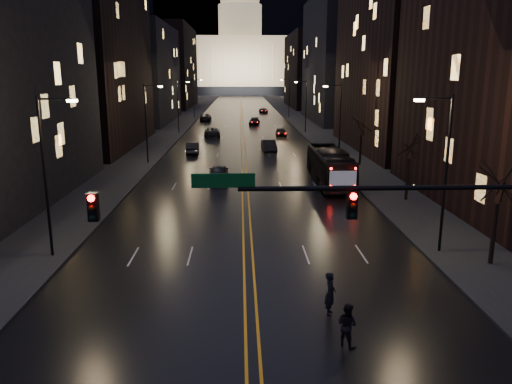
{
  "coord_description": "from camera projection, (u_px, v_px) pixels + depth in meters",
  "views": [
    {
      "loc": [
        -0.41,
        -16.79,
        10.08
      ],
      "look_at": [
        0.47,
        10.85,
        3.51
      ],
      "focal_mm": 35.0,
      "sensor_mm": 36.0,
      "label": 1
    }
  ],
  "objects": [
    {
      "name": "center_line",
      "position": [
        241.0,
        109.0,
        145.08
      ],
      "size": [
        0.62,
        320.0,
        0.01
      ],
      "primitive_type": "cube",
      "color": "orange",
      "rests_on": "road"
    },
    {
      "name": "streetlamp_left_near",
      "position": [
        48.0,
        169.0,
        26.88
      ],
      "size": [
        2.13,
        0.25,
        9.0
      ],
      "color": "black",
      "rests_on": "ground"
    },
    {
      "name": "streetlamp_left_dist",
      "position": [
        194.0,
        96.0,
        114.4
      ],
      "size": [
        2.13,
        0.25,
        9.0
      ],
      "color": "black",
      "rests_on": "ground"
    },
    {
      "name": "oncoming_car_c",
      "position": [
        212.0,
        132.0,
        82.04
      ],
      "size": [
        2.85,
        5.64,
        1.53
      ],
      "primitive_type": "imported",
      "rotation": [
        0.0,
        0.0,
        3.2
      ],
      "color": "black",
      "rests_on": "ground"
    },
    {
      "name": "pedestrian_b",
      "position": [
        347.0,
        325.0,
        18.78
      ],
      "size": [
        0.92,
        0.93,
        1.73
      ],
      "primitive_type": "imported",
      "rotation": [
        0.0,
        0.0,
        2.34
      ],
      "color": "black",
      "rests_on": "ground"
    },
    {
      "name": "sidewalk_left",
      "position": [
        193.0,
        109.0,
        144.63
      ],
      "size": [
        8.0,
        320.0,
        0.16
      ],
      "primitive_type": "cube",
      "color": "black",
      "rests_on": "ground"
    },
    {
      "name": "streetlamp_right_mid",
      "position": [
        338.0,
        119.0,
        56.72
      ],
      "size": [
        2.13,
        0.25,
        9.0
      ],
      "color": "black",
      "rests_on": "ground"
    },
    {
      "name": "receding_car_d",
      "position": [
        263.0,
        110.0,
        131.97
      ],
      "size": [
        2.21,
        4.59,
        1.26
      ],
      "primitive_type": "imported",
      "rotation": [
        0.0,
        0.0,
        0.03
      ],
      "color": "black",
      "rests_on": "ground"
    },
    {
      "name": "tree_right_mid",
      "position": [
        410.0,
        146.0,
        39.42
      ],
      "size": [
        2.4,
        2.4,
        6.65
      ],
      "color": "black",
      "rests_on": "ground"
    },
    {
      "name": "building_left_far",
      "position": [
        142.0,
        74.0,
        105.16
      ],
      "size": [
        12.0,
        34.0,
        20.0
      ],
      "primitive_type": "cube",
      "color": "black",
      "rests_on": "ground"
    },
    {
      "name": "receding_car_c",
      "position": [
        254.0,
        121.0,
        100.66
      ],
      "size": [
        2.54,
        5.05,
        1.41
      ],
      "primitive_type": "imported",
      "rotation": [
        0.0,
        0.0,
        -0.12
      ],
      "color": "black",
      "rests_on": "ground"
    },
    {
      "name": "receding_car_a",
      "position": [
        269.0,
        146.0,
        65.71
      ],
      "size": [
        1.98,
        4.91,
        1.59
      ],
      "primitive_type": "imported",
      "rotation": [
        0.0,
        0.0,
        0.06
      ],
      "color": "black",
      "rests_on": "ground"
    },
    {
      "name": "ground",
      "position": [
        253.0,
        350.0,
        18.67
      ],
      "size": [
        900.0,
        900.0,
        0.0
      ],
      "primitive_type": "plane",
      "color": "black",
      "rests_on": "ground"
    },
    {
      "name": "road",
      "position": [
        241.0,
        109.0,
        145.08
      ],
      "size": [
        20.0,
        320.0,
        0.02
      ],
      "primitive_type": "cube",
      "color": "black",
      "rests_on": "ground"
    },
    {
      "name": "tree_right_far",
      "position": [
        361.0,
        125.0,
        54.98
      ],
      "size": [
        2.4,
        2.4,
        6.65
      ],
      "color": "black",
      "rests_on": "ground"
    },
    {
      "name": "oncoming_car_b",
      "position": [
        193.0,
        148.0,
        64.17
      ],
      "size": [
        1.9,
        4.71,
        1.52
      ],
      "primitive_type": "imported",
      "rotation": [
        0.0,
        0.0,
        3.2
      ],
      "color": "black",
      "rests_on": "ground"
    },
    {
      "name": "streetlamp_left_mid",
      "position": [
        148.0,
        119.0,
        56.05
      ],
      "size": [
        2.13,
        0.25,
        9.0
      ],
      "color": "black",
      "rests_on": "ground"
    },
    {
      "name": "pedestrian_a",
      "position": [
        330.0,
        294.0,
        21.22
      ],
      "size": [
        0.62,
        0.79,
        1.92
      ],
      "primitive_type": "imported",
      "rotation": [
        0.0,
        0.0,
        1.32
      ],
      "color": "black",
      "rests_on": "ground"
    },
    {
      "name": "oncoming_car_a",
      "position": [
        219.0,
        172.0,
        48.32
      ],
      "size": [
        2.03,
        4.72,
        1.59
      ],
      "primitive_type": "imported",
      "rotation": [
        0.0,
        0.0,
        3.18
      ],
      "color": "black",
      "rests_on": "ground"
    },
    {
      "name": "streetlamp_right_far",
      "position": [
        305.0,
        104.0,
        85.9
      ],
      "size": [
        2.13,
        0.25,
        9.0
      ],
      "color": "black",
      "rests_on": "ground"
    },
    {
      "name": "tree_right_near",
      "position": [
        499.0,
        184.0,
        25.8
      ],
      "size": [
        2.4,
        2.4,
        6.65
      ],
      "color": "black",
      "rests_on": "ground"
    },
    {
      "name": "building_right_dist",
      "position": [
        309.0,
        71.0,
        152.92
      ],
      "size": [
        12.0,
        40.0,
        22.0
      ],
      "primitive_type": "cube",
      "color": "black",
      "rests_on": "ground"
    },
    {
      "name": "oncoming_car_d",
      "position": [
        206.0,
        117.0,
        108.99
      ],
      "size": [
        2.49,
        5.67,
        1.62
      ],
      "primitive_type": "imported",
      "rotation": [
        0.0,
        0.0,
        3.1
      ],
      "color": "black",
      "rests_on": "ground"
    },
    {
      "name": "receding_car_b",
      "position": [
        281.0,
        132.0,
        82.23
      ],
      "size": [
        1.76,
        4.24,
        1.44
      ],
      "primitive_type": "imported",
      "rotation": [
        0.0,
        0.0,
        -0.02
      ],
      "color": "black",
      "rests_on": "ground"
    },
    {
      "name": "building_left_mid",
      "position": [
        87.0,
        44.0,
        67.29
      ],
      "size": [
        12.0,
        30.0,
        28.0
      ],
      "primitive_type": "cube",
      "color": "black",
      "rests_on": "ground"
    },
    {
      "name": "bus",
      "position": [
        330.0,
        167.0,
        46.42
      ],
      "size": [
        2.83,
        11.89,
        3.31
      ],
      "primitive_type": "imported",
      "rotation": [
        0.0,
        0.0,
        -0.0
      ],
      "color": "black",
      "rests_on": "ground"
    },
    {
      "name": "sidewalk_right",
      "position": [
        289.0,
        109.0,
        145.5
      ],
      "size": [
        8.0,
        320.0,
        0.16
      ],
      "primitive_type": "cube",
      "color": "black",
      "rests_on": "ground"
    },
    {
      "name": "traffic_signal",
      "position": [
        419.0,
        218.0,
        17.67
      ],
      "size": [
        17.29,
        0.45,
        7.0
      ],
      "color": "black",
      "rests_on": "ground"
    },
    {
      "name": "building_right_tall",
      "position": [
        407.0,
        2.0,
        63.55
      ],
      "size": [
        12.0,
        30.0,
        38.0
      ],
      "primitive_type": "cube",
      "color": "black",
      "rests_on": "ground"
    },
    {
      "name": "building_right_mid",
      "position": [
        340.0,
        60.0,
        105.78
      ],
      "size": [
        12.0,
        34.0,
        26.0
      ],
      "primitive_type": "cube",
      "color": "black",
      "rests_on": "ground"
    },
    {
      "name": "capitol",
      "position": [
        240.0,
        60.0,
        257.81
      ],
      "size": [
        90.0,
        50.0,
        58.5
      ],
      "color": "black",
      "rests_on": "ground"
    },
    {
      "name": "building_left_dist",
      "position": [
        172.0,
        67.0,
        151.38
      ],
      "size": [
        12.0,
        40.0,
        24.0
      ],
      "primitive_type": "cube",
      "color": "black",
      "rests_on": "ground"
    },
    {
      "name": "streetlamp_right_dist",
      "position": [
        288.0,
        96.0,
        115.07
      ],
      "size": [
        2.13,
        0.25,
        9.0
      ],
      "color": "black",
      "rests_on": "ground"
    },
    {
      "name": "streetlamp_right_near",
      "position": [
        443.0,
        166.0,
        27.55
      ],
      "size": [
        2.13,
        0.25,
        9.0
      ],
      "color": "black",
      "rests_on": "ground"
    },
    {
      "name": "streetlamp_left_far",
      "position": [
        179.0,
        104.0,
        85.22
      ],
      "size": [
        2.13,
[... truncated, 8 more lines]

